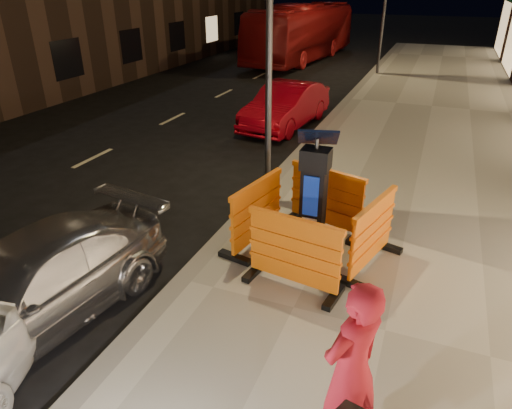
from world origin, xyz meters
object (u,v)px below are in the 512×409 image
at_px(parking_kiosk, 313,198).
at_px(barrier_back, 326,199).
at_px(barrier_front, 294,253).
at_px(barrier_bldgside, 372,234).
at_px(car_silver, 40,320).
at_px(man, 351,368).
at_px(car_red, 285,126).
at_px(bus_doubledecker, 301,60).
at_px(barrier_kerbside, 257,213).

xyz_separation_m(parking_kiosk, barrier_back, (0.00, 0.95, -0.45)).
bearing_deg(barrier_front, barrier_bldgside, 53.39).
bearing_deg(barrier_front, car_silver, -140.43).
xyz_separation_m(barrier_bldgside, man, (0.26, -3.14, 0.36)).
xyz_separation_m(parking_kiosk, car_red, (-2.81, 7.15, -1.17)).
bearing_deg(man, bus_doubledecker, -129.76).
xyz_separation_m(barrier_kerbside, car_red, (-1.86, 7.15, -0.72)).
bearing_deg(barrier_back, barrier_front, -73.61).
relative_size(barrier_front, barrier_back, 1.00).
relative_size(parking_kiosk, barrier_back, 1.40).
bearing_deg(car_red, barrier_front, -64.45).
distance_m(barrier_back, car_silver, 4.89).
bearing_deg(barrier_kerbside, barrier_bldgside, -78.61).
height_order(barrier_front, barrier_kerbside, same).
distance_m(parking_kiosk, barrier_bldgside, 1.05).
relative_size(barrier_front, car_red, 0.36).
bearing_deg(barrier_bldgside, barrier_kerbside, 105.39).
height_order(bus_doubledecker, man, man).
xyz_separation_m(barrier_front, barrier_back, (0.00, 1.90, 0.00)).
bearing_deg(parking_kiosk, car_red, 124.82).
bearing_deg(barrier_bldgside, man, -159.78).
distance_m(barrier_kerbside, man, 3.83).
bearing_deg(man, barrier_bldgside, -142.52).
relative_size(barrier_kerbside, man, 0.79).
distance_m(barrier_bldgside, bus_doubledecker, 21.14).
bearing_deg(bus_doubledecker, barrier_bldgside, -65.66).
bearing_deg(man, car_red, -126.00).
bearing_deg(parking_kiosk, man, -55.43).
bearing_deg(car_silver, barrier_front, 40.48).
height_order(barrier_back, barrier_kerbside, same).
bearing_deg(barrier_bldgside, bus_doubledecker, 34.87).
relative_size(barrier_bldgside, bus_doubledecker, 0.14).
distance_m(barrier_back, barrier_bldgside, 1.34).
relative_size(barrier_bldgside, man, 0.79).
xyz_separation_m(barrier_back, car_silver, (-3.06, -3.75, -0.72)).
xyz_separation_m(barrier_front, man, (1.21, -2.19, 0.36)).
bearing_deg(car_silver, parking_kiosk, 51.78).
relative_size(barrier_back, barrier_kerbside, 1.00).
xyz_separation_m(barrier_bldgside, bus_doubledecker, (-7.04, 19.92, -0.72)).
distance_m(barrier_kerbside, car_silver, 3.58).
relative_size(barrier_front, man, 0.79).
height_order(barrier_kerbside, barrier_bldgside, same).
bearing_deg(barrier_back, barrier_kerbside, -118.61).
bearing_deg(barrier_kerbside, man, -133.99).
distance_m(barrier_bldgside, car_red, 8.11).
distance_m(bus_doubledecker, man, 24.21).
xyz_separation_m(barrier_kerbside, barrier_bldgside, (1.90, 0.00, 0.00)).
relative_size(car_silver, bus_doubledecker, 0.38).
height_order(barrier_front, bus_doubledecker, bus_doubledecker).
height_order(car_red, man, man).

